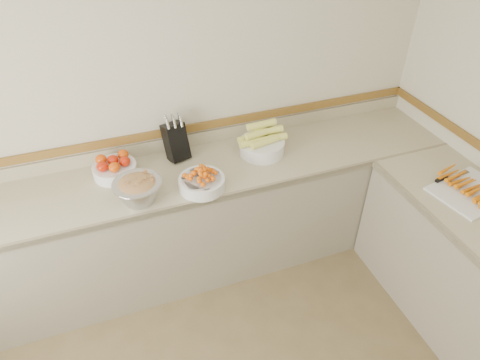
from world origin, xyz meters
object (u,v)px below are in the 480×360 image
object	(u,v)px
knife_block	(176,141)
cutting_board	(470,189)
corn_bowl	(262,143)
rhubarb_bowl	(138,189)
tomato_bowl	(114,167)
cherry_tomato_bowl	(202,181)

from	to	relation	value
knife_block	cutting_board	xyz separation A→B (m)	(1.67, -1.02, -0.12)
knife_block	corn_bowl	bearing A→B (deg)	-14.33
corn_bowl	rhubarb_bowl	distance (m)	0.95
knife_block	rhubarb_bowl	distance (m)	0.51
tomato_bowl	rhubarb_bowl	distance (m)	0.34
tomato_bowl	cutting_board	world-z (taller)	tomato_bowl
rhubarb_bowl	cutting_board	size ratio (longest dim) A/B	0.59
corn_bowl	rhubarb_bowl	world-z (taller)	corn_bowl
knife_block	cutting_board	distance (m)	1.96
knife_block	rhubarb_bowl	bearing A→B (deg)	-130.55
corn_bowl	cutting_board	bearing A→B (deg)	-38.91
cherry_tomato_bowl	rhubarb_bowl	distance (m)	0.40
cherry_tomato_bowl	rhubarb_bowl	size ratio (longest dim) A/B	0.98
corn_bowl	rhubarb_bowl	size ratio (longest dim) A/B	1.18
cherry_tomato_bowl	cutting_board	xyz separation A→B (m)	(1.60, -0.63, -0.03)
tomato_bowl	corn_bowl	distance (m)	1.03
cherry_tomato_bowl	cutting_board	world-z (taller)	cherry_tomato_bowl
corn_bowl	knife_block	bearing A→B (deg)	165.67
knife_block	cherry_tomato_bowl	distance (m)	0.41
rhubarb_bowl	knife_block	bearing A→B (deg)	49.45
rhubarb_bowl	cutting_board	bearing A→B (deg)	-17.63
rhubarb_bowl	cherry_tomato_bowl	bearing A→B (deg)	-1.44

